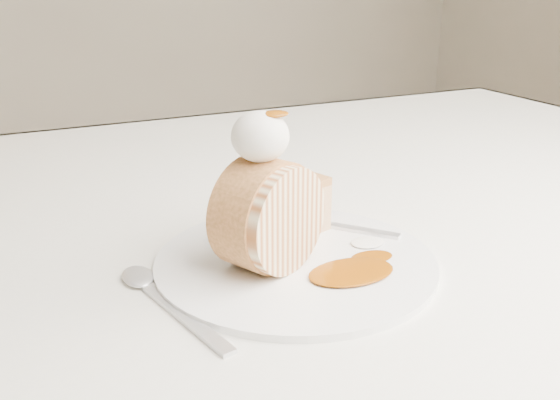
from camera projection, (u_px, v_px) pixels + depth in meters
name	position (u px, v px, depth m)	size (l,w,h in m)	color
table	(269.00, 277.00, 0.71)	(1.40, 0.90, 0.75)	silver
plate	(295.00, 262.00, 0.53)	(0.24, 0.24, 0.01)	white
roulade_slice	(269.00, 216.00, 0.51)	(0.09, 0.09, 0.05)	beige
cake_chunk	(293.00, 208.00, 0.58)	(0.05, 0.05, 0.04)	#D18A4F
whipped_cream	(260.00, 136.00, 0.49)	(0.05, 0.05, 0.04)	white
caramel_drizzle	(274.00, 107.00, 0.48)	(0.02, 0.02, 0.01)	#833E05
caramel_pool	(351.00, 272.00, 0.51)	(0.07, 0.05, 0.00)	#833E05
fork	(347.00, 228.00, 0.59)	(0.02, 0.14, 0.00)	silver
spoon	(185.00, 317.00, 0.45)	(0.02, 0.14, 0.00)	silver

